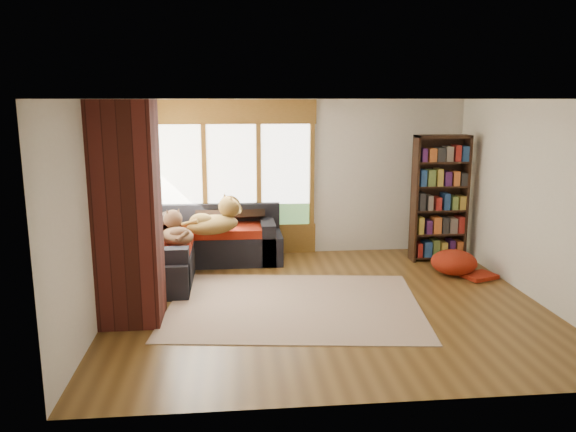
{
  "coord_description": "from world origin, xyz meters",
  "views": [
    {
      "loc": [
        -1.18,
        -6.86,
        2.6
      ],
      "look_at": [
        -0.4,
        1.01,
        0.95
      ],
      "focal_mm": 35.0,
      "sensor_mm": 36.0,
      "label": 1
    }
  ],
  "objects_px": {
    "area_rug": "(294,305)",
    "dog_brindle": "(176,234)",
    "bookshelf": "(440,199)",
    "pouf": "(454,262)",
    "dog_tan": "(217,221)",
    "brick_chimney": "(128,214)",
    "sectional_sofa": "(185,250)"
  },
  "relations": [
    {
      "from": "area_rug",
      "to": "dog_brindle",
      "type": "distance_m",
      "value": 2.02
    },
    {
      "from": "brick_chimney",
      "to": "dog_tan",
      "type": "bearing_deg",
      "value": 62.8
    },
    {
      "from": "brick_chimney",
      "to": "dog_brindle",
      "type": "xyz_separation_m",
      "value": [
        0.4,
        1.33,
        -0.57
      ]
    },
    {
      "from": "sectional_sofa",
      "to": "bookshelf",
      "type": "xyz_separation_m",
      "value": [
        4.09,
        0.09,
        0.72
      ]
    },
    {
      "from": "bookshelf",
      "to": "dog_brindle",
      "type": "xyz_separation_m",
      "value": [
        -4.14,
        -0.81,
        -0.29
      ]
    },
    {
      "from": "area_rug",
      "to": "sectional_sofa",
      "type": "bearing_deg",
      "value": 130.92
    },
    {
      "from": "bookshelf",
      "to": "pouf",
      "type": "bearing_deg",
      "value": -91.56
    },
    {
      "from": "brick_chimney",
      "to": "pouf",
      "type": "relative_size",
      "value": 3.81
    },
    {
      "from": "sectional_sofa",
      "to": "pouf",
      "type": "bearing_deg",
      "value": -13.07
    },
    {
      "from": "sectional_sofa",
      "to": "area_rug",
      "type": "distance_m",
      "value": 2.35
    },
    {
      "from": "bookshelf",
      "to": "sectional_sofa",
      "type": "bearing_deg",
      "value": -178.74
    },
    {
      "from": "area_rug",
      "to": "dog_tan",
      "type": "xyz_separation_m",
      "value": [
        -1.02,
        1.58,
        0.78
      ]
    },
    {
      "from": "area_rug",
      "to": "dog_tan",
      "type": "bearing_deg",
      "value": 122.84
    },
    {
      "from": "bookshelf",
      "to": "dog_tan",
      "type": "xyz_separation_m",
      "value": [
        -3.58,
        -0.28,
        -0.24
      ]
    },
    {
      "from": "pouf",
      "to": "dog_brindle",
      "type": "distance_m",
      "value": 4.15
    },
    {
      "from": "dog_tan",
      "to": "bookshelf",
      "type": "bearing_deg",
      "value": -26.15
    },
    {
      "from": "area_rug",
      "to": "dog_brindle",
      "type": "bearing_deg",
      "value": 146.37
    },
    {
      "from": "area_rug",
      "to": "pouf",
      "type": "bearing_deg",
      "value": 22.84
    },
    {
      "from": "brick_chimney",
      "to": "area_rug",
      "type": "bearing_deg",
      "value": 8.24
    },
    {
      "from": "area_rug",
      "to": "bookshelf",
      "type": "relative_size",
      "value": 1.56
    },
    {
      "from": "bookshelf",
      "to": "dog_tan",
      "type": "bearing_deg",
      "value": -175.59
    },
    {
      "from": "area_rug",
      "to": "bookshelf",
      "type": "bearing_deg",
      "value": 35.81
    },
    {
      "from": "sectional_sofa",
      "to": "dog_brindle",
      "type": "height_order",
      "value": "dog_brindle"
    },
    {
      "from": "area_rug",
      "to": "pouf",
      "type": "height_order",
      "value": "pouf"
    },
    {
      "from": "pouf",
      "to": "brick_chimney",
      "type": "bearing_deg",
      "value": -163.27
    },
    {
      "from": "area_rug",
      "to": "dog_brindle",
      "type": "xyz_separation_m",
      "value": [
        -1.57,
        1.04,
        0.72
      ]
    },
    {
      "from": "pouf",
      "to": "dog_tan",
      "type": "height_order",
      "value": "dog_tan"
    },
    {
      "from": "dog_brindle",
      "to": "dog_tan",
      "type": "bearing_deg",
      "value": -64.41
    },
    {
      "from": "dog_tan",
      "to": "pouf",
      "type": "bearing_deg",
      "value": -38.6
    },
    {
      "from": "area_rug",
      "to": "bookshelf",
      "type": "xyz_separation_m",
      "value": [
        2.57,
        1.85,
        1.02
      ]
    },
    {
      "from": "dog_tan",
      "to": "dog_brindle",
      "type": "relative_size",
      "value": 1.27
    },
    {
      "from": "dog_tan",
      "to": "area_rug",
      "type": "bearing_deg",
      "value": -87.72
    }
  ]
}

